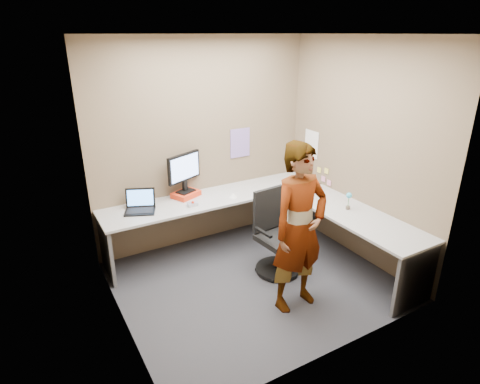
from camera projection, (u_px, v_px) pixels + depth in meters
ground at (254, 281)px, 4.70m from camera, size 3.00×3.00×0.00m
wall_back at (203, 144)px, 5.25m from camera, size 3.00×0.00×3.00m
wall_right at (360, 152)px, 4.89m from camera, size 0.00×2.70×2.70m
wall_left at (111, 200)px, 3.50m from camera, size 0.00×2.70×2.70m
ceiling at (258, 34)px, 3.70m from camera, size 3.00×3.00×0.00m
desk at (268, 216)px, 4.99m from camera, size 2.98×2.58×0.73m
paper_ream at (186, 194)px, 5.19m from camera, size 0.40×0.36×0.07m
monitor at (184, 170)px, 5.08m from camera, size 0.51×0.26×0.51m
laptop at (140, 205)px, 4.78m from camera, size 0.43×0.40×0.25m
trackball_mouse at (193, 204)px, 4.91m from camera, size 0.12×0.08×0.07m
origami at (233, 195)px, 5.18m from camera, size 0.10×0.10×0.06m
stapler at (314, 187)px, 5.45m from camera, size 0.15×0.06×0.05m
flower at (349, 198)px, 4.78m from camera, size 0.07×0.07×0.22m
calendar_purple at (240, 143)px, 5.51m from camera, size 0.30×0.01×0.40m
calendar_white at (311, 144)px, 5.65m from camera, size 0.01×0.28×0.38m
sticky_note_a at (326, 171)px, 5.48m from camera, size 0.01×0.07×0.07m
sticky_note_b at (323, 179)px, 5.57m from camera, size 0.01×0.07×0.07m
sticky_note_c at (329, 183)px, 5.48m from camera, size 0.01×0.07×0.07m
sticky_note_d at (319, 170)px, 5.61m from camera, size 0.01×0.07×0.07m
office_chair at (275, 240)px, 4.79m from camera, size 0.54×0.53×1.00m
person at (299, 229)px, 4.00m from camera, size 0.68×0.47×1.78m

